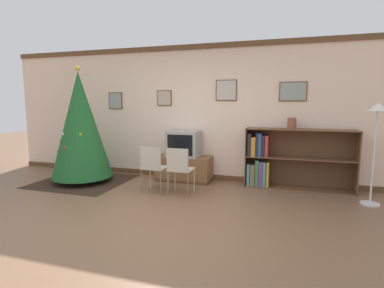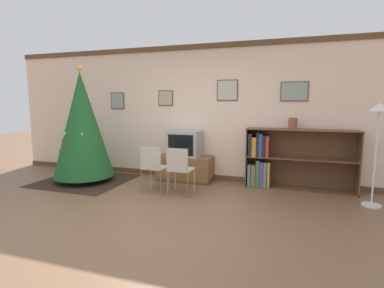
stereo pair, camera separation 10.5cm
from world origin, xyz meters
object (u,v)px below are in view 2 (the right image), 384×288
(tv_console, at_px, (185,168))
(bookshelf, at_px, (280,160))
(folding_chair_left, at_px, (153,166))
(television, at_px, (185,144))
(standing_lamp, at_px, (378,128))
(folding_chair_right, at_px, (179,168))
(christmas_tree, at_px, (82,125))
(vase, at_px, (293,123))

(tv_console, bearing_deg, bookshelf, 2.49)
(folding_chair_left, bearing_deg, television, 75.62)
(bookshelf, bearing_deg, standing_lamp, -22.97)
(tv_console, bearing_deg, folding_chair_right, -75.66)
(folding_chair_left, relative_size, folding_chair_right, 1.00)
(christmas_tree, distance_m, bookshelf, 3.84)
(folding_chair_left, distance_m, vase, 2.58)
(folding_chair_right, height_order, vase, vase)
(folding_chair_right, distance_m, bookshelf, 1.88)
(television, distance_m, folding_chair_right, 1.01)
(christmas_tree, distance_m, television, 2.04)
(standing_lamp, bearing_deg, tv_console, 171.01)
(vase, relative_size, standing_lamp, 0.13)
(folding_chair_left, xyz_separation_m, bookshelf, (2.06, 1.02, 0.05))
(folding_chair_right, relative_size, vase, 4.04)
(folding_chair_left, distance_m, bookshelf, 2.30)
(christmas_tree, height_order, standing_lamp, christmas_tree)
(tv_console, distance_m, television, 0.50)
(christmas_tree, height_order, television, christmas_tree)
(vase, height_order, standing_lamp, standing_lamp)
(folding_chair_right, bearing_deg, vase, 29.72)
(folding_chair_right, xyz_separation_m, bookshelf, (1.58, 1.02, 0.05))
(folding_chair_right, relative_size, bookshelf, 0.43)
(tv_console, height_order, vase, vase)
(tv_console, height_order, standing_lamp, standing_lamp)
(bookshelf, bearing_deg, folding_chair_right, -147.08)
(vase, bearing_deg, christmas_tree, -169.43)
(tv_console, distance_m, bookshelf, 1.84)
(tv_console, xyz_separation_m, vase, (2.02, 0.07, 0.95))
(folding_chair_left, distance_m, standing_lamp, 3.55)
(folding_chair_right, bearing_deg, television, 104.38)
(tv_console, distance_m, standing_lamp, 3.38)
(standing_lamp, bearing_deg, television, 171.06)
(vase, bearing_deg, folding_chair_left, -155.82)
(folding_chair_left, bearing_deg, tv_console, 75.66)
(standing_lamp, bearing_deg, bookshelf, 157.03)
(bookshelf, bearing_deg, tv_console, -177.51)
(television, relative_size, standing_lamp, 0.40)
(bookshelf, xyz_separation_m, vase, (0.20, -0.01, 0.68))
(tv_console, xyz_separation_m, bookshelf, (1.82, 0.08, 0.27))
(vase, bearing_deg, television, -177.92)
(television, xyz_separation_m, vase, (2.02, 0.07, 0.44))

